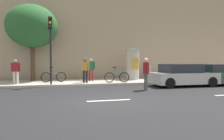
% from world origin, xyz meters
% --- Properties ---
extents(ground_plane, '(80.00, 80.00, 0.00)m').
position_xyz_m(ground_plane, '(0.00, 0.00, 0.00)').
color(ground_plane, '#232326').
extents(sidewalk_curb, '(36.00, 4.00, 0.15)m').
position_xyz_m(sidewalk_curb, '(0.00, 7.00, 0.07)').
color(sidewalk_curb, '#B2ADA3').
rests_on(sidewalk_curb, ground_plane).
extents(lane_markings, '(25.80, 0.16, 0.01)m').
position_xyz_m(lane_markings, '(0.00, 0.00, 0.00)').
color(lane_markings, silver).
rests_on(lane_markings, ground_plane).
extents(building_backdrop, '(36.00, 5.00, 9.97)m').
position_xyz_m(building_backdrop, '(0.00, 12.00, 4.99)').
color(building_backdrop, tan).
rests_on(building_backdrop, ground_plane).
extents(traffic_light, '(0.24, 0.45, 4.26)m').
position_xyz_m(traffic_light, '(-2.63, 5.24, 3.02)').
color(traffic_light, black).
rests_on(traffic_light, sidewalk_curb).
extents(poster_column, '(1.17, 1.17, 2.59)m').
position_xyz_m(poster_column, '(3.64, 7.50, 1.46)').
color(poster_column, '#B2ADA3').
rests_on(poster_column, sidewalk_curb).
extents(street_tree, '(3.82, 3.82, 5.81)m').
position_xyz_m(street_tree, '(-4.17, 8.33, 4.31)').
color(street_tree, '#4C3826').
rests_on(street_tree, sidewalk_curb).
extents(pedestrian_with_backpack, '(0.42, 0.56, 1.80)m').
position_xyz_m(pedestrian_with_backpack, '(2.67, 2.42, 1.08)').
color(pedestrian_with_backpack, '#4C4C51').
rests_on(pedestrian_with_backpack, ground_plane).
extents(pedestrian_near_pole, '(0.61, 0.37, 1.61)m').
position_xyz_m(pedestrian_near_pole, '(-4.87, 6.05, 1.09)').
color(pedestrian_near_pole, silver).
rests_on(pedestrian_near_pole, sidewalk_curb).
extents(pedestrian_in_dark_shirt, '(0.58, 0.45, 1.71)m').
position_xyz_m(pedestrian_in_dark_shirt, '(0.18, 7.17, 1.17)').
color(pedestrian_in_dark_shirt, maroon).
rests_on(pedestrian_in_dark_shirt, sidewalk_curb).
extents(pedestrian_tallest, '(0.52, 0.47, 1.69)m').
position_xyz_m(pedestrian_tallest, '(-0.39, 5.82, 1.15)').
color(pedestrian_tallest, black).
rests_on(pedestrian_tallest, sidewalk_curb).
extents(bicycle_leaning, '(1.76, 0.35, 1.09)m').
position_xyz_m(bicycle_leaning, '(-2.55, 6.82, 0.54)').
color(bicycle_leaning, black).
rests_on(bicycle_leaning, sidewalk_curb).
extents(bicycle_upright, '(1.76, 0.30, 1.09)m').
position_xyz_m(bicycle_upright, '(1.81, 5.58, 0.54)').
color(bicycle_upright, black).
rests_on(bicycle_upright, sidewalk_curb).
extents(parked_car_silver, '(4.22, 2.02, 1.45)m').
position_xyz_m(parked_car_silver, '(5.77, 3.68, 0.70)').
color(parked_car_silver, silver).
rests_on(parked_car_silver, ground_plane).
extents(parked_car_blue, '(4.45, 1.98, 1.43)m').
position_xyz_m(parked_car_blue, '(8.83, 3.66, 0.69)').
color(parked_car_blue, '#2D5938').
rests_on(parked_car_blue, ground_plane).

